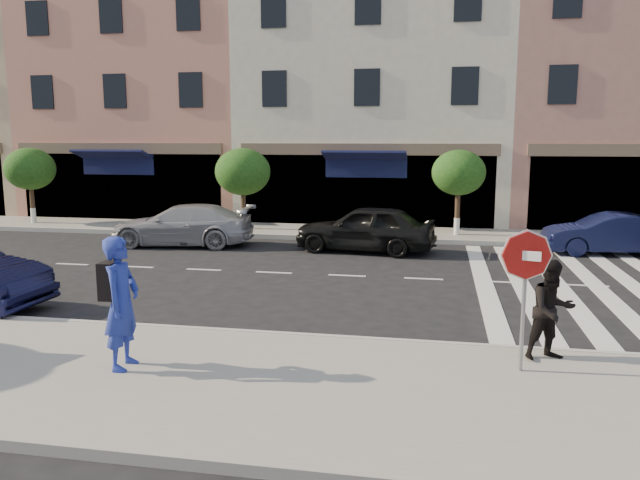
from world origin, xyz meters
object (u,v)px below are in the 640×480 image
at_px(walker, 552,310).
at_px(car_far_left, 182,225).
at_px(photographer, 122,303).
at_px(car_far_mid, 365,228).
at_px(stop_sign, 526,268).
at_px(car_far_right, 608,234).

bearing_deg(walker, car_far_left, 112.87).
xyz_separation_m(photographer, car_far_left, (-3.82, 11.17, -0.47)).
xyz_separation_m(photographer, car_far_mid, (2.39, 11.17, -0.41)).
distance_m(stop_sign, car_far_left, 14.16).
height_order(photographer, car_far_right, photographer).
height_order(car_far_mid, car_far_right, car_far_mid).
bearing_deg(car_far_mid, car_far_left, -82.95).
bearing_deg(photographer, car_far_left, 16.16).
bearing_deg(walker, photographer, 169.74).
relative_size(walker, car_far_mid, 0.36).
height_order(car_far_left, car_far_mid, car_far_mid).
bearing_deg(stop_sign, car_far_right, 84.39).
bearing_deg(photographer, walker, -78.94).
relative_size(photographer, car_far_mid, 0.46).
distance_m(photographer, walker, 6.63).
distance_m(photographer, car_far_right, 15.66).
bearing_deg(car_far_mid, stop_sign, 26.14).
relative_size(walker, car_far_right, 0.41).
relative_size(photographer, walker, 1.27).
bearing_deg(car_far_mid, photographer, -5.01).
bearing_deg(stop_sign, photographer, -156.91).
bearing_deg(car_far_left, car_far_right, 87.93).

